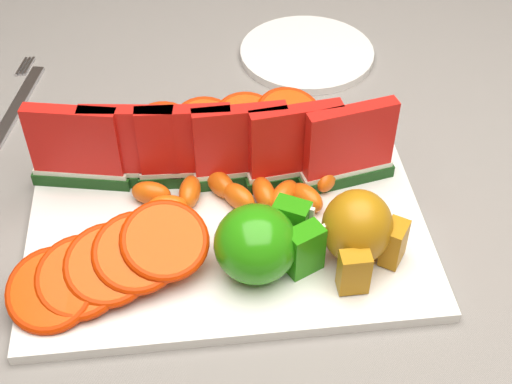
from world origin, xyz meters
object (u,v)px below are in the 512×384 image
Objects in this scene: pear_cluster at (359,230)px; platter at (226,218)px; apple_cluster at (263,243)px; fork at (18,103)px; side_plate at (307,53)px.

platter is at bearing 148.83° from pear_cluster.
apple_cluster is 1.13× the size of pear_cluster.
side_plate is at bearing 9.96° from fork.
platter is 4.27× the size of pear_cluster.
pear_cluster is at bearing -31.17° from platter.
pear_cluster is 0.51× the size of side_plate.
platter is 0.15m from pear_cluster.
pear_cluster is at bearing -92.22° from side_plate.
pear_cluster is at bearing -40.17° from fork.
pear_cluster reaches higher than platter.
platter is 0.09m from apple_cluster.
apple_cluster is at bearing -105.74° from side_plate.
apple_cluster is at bearing -179.93° from pear_cluster.
platter is 0.33m from side_plate.
pear_cluster is 0.47m from fork.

